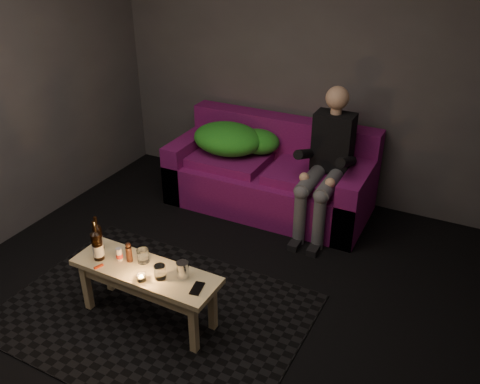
# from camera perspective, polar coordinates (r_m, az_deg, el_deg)

# --- Properties ---
(floor) EXTENTS (4.50, 4.50, 0.00)m
(floor) POSITION_cam_1_polar(r_m,az_deg,el_deg) (3.74, -5.77, -14.27)
(floor) COLOR black
(floor) RESTS_ON ground
(room) EXTENTS (4.50, 4.50, 4.50)m
(room) POSITION_cam_1_polar(r_m,az_deg,el_deg) (3.28, -2.76, 12.72)
(room) COLOR silver
(room) RESTS_ON ground
(rug) EXTENTS (2.15, 1.58, 0.01)m
(rug) POSITION_cam_1_polar(r_m,az_deg,el_deg) (3.83, -9.59, -13.24)
(rug) COLOR black
(rug) RESTS_ON floor
(sofa) EXTENTS (1.92, 0.86, 0.83)m
(sofa) POSITION_cam_1_polar(r_m,az_deg,el_deg) (4.97, 3.52, 1.71)
(sofa) COLOR #6D0E5C
(sofa) RESTS_ON floor
(green_blanket) EXTENTS (0.85, 0.58, 0.29)m
(green_blanket) POSITION_cam_1_polar(r_m,az_deg,el_deg) (4.99, -0.74, 5.94)
(green_blanket) COLOR green
(green_blanket) RESTS_ON sofa
(person) EXTENTS (0.35, 0.80, 1.28)m
(person) POSITION_cam_1_polar(r_m,az_deg,el_deg) (4.50, 9.70, 3.54)
(person) COLOR black
(person) RESTS_ON sofa
(coffee_table) EXTENTS (1.07, 0.36, 0.43)m
(coffee_table) POSITION_cam_1_polar(r_m,az_deg,el_deg) (3.58, -10.50, -9.49)
(coffee_table) COLOR #E0C983
(coffee_table) RESTS_ON rug
(beer_bottle_a) EXTENTS (0.07, 0.07, 0.26)m
(beer_bottle_a) POSITION_cam_1_polar(r_m,az_deg,el_deg) (3.76, -15.66, -4.90)
(beer_bottle_a) COLOR black
(beer_bottle_a) RESTS_ON coffee_table
(beer_bottle_b) EXTENTS (0.08, 0.08, 0.30)m
(beer_bottle_b) POSITION_cam_1_polar(r_m,az_deg,el_deg) (3.64, -15.73, -5.77)
(beer_bottle_b) COLOR black
(beer_bottle_b) RESTS_ON coffee_table
(salt_shaker) EXTENTS (0.06, 0.06, 0.09)m
(salt_shaker) POSITION_cam_1_polar(r_m,az_deg,el_deg) (3.63, -13.41, -6.80)
(salt_shaker) COLOR silver
(salt_shaker) RESTS_ON coffee_table
(pepper_mill) EXTENTS (0.05, 0.05, 0.12)m
(pepper_mill) POSITION_cam_1_polar(r_m,az_deg,el_deg) (3.60, -12.35, -6.83)
(pepper_mill) COLOR black
(pepper_mill) RESTS_ON coffee_table
(tumbler_back) EXTENTS (0.11, 0.11, 0.10)m
(tumbler_back) POSITION_cam_1_polar(r_m,az_deg,el_deg) (3.58, -10.84, -7.06)
(tumbler_back) COLOR white
(tumbler_back) RESTS_ON coffee_table
(tealight) EXTENTS (0.06, 0.06, 0.04)m
(tealight) POSITION_cam_1_polar(r_m,az_deg,el_deg) (3.43, -11.04, -9.42)
(tealight) COLOR white
(tealight) RESTS_ON coffee_table
(tumbler_front) EXTENTS (0.09, 0.09, 0.10)m
(tumbler_front) POSITION_cam_1_polar(r_m,az_deg,el_deg) (3.41, -8.97, -8.85)
(tumbler_front) COLOR white
(tumbler_front) RESTS_ON coffee_table
(steel_cup) EXTENTS (0.09, 0.09, 0.11)m
(steel_cup) POSITION_cam_1_polar(r_m,az_deg,el_deg) (3.40, -6.46, -8.66)
(steel_cup) COLOR silver
(steel_cup) RESTS_ON coffee_table
(smartphone) EXTENTS (0.09, 0.14, 0.01)m
(smartphone) POSITION_cam_1_polar(r_m,az_deg,el_deg) (3.32, -4.84, -10.73)
(smartphone) COLOR black
(smartphone) RESTS_ON coffee_table
(red_lighter) EXTENTS (0.04, 0.07, 0.01)m
(red_lighter) POSITION_cam_1_polar(r_m,az_deg,el_deg) (3.62, -15.59, -8.05)
(red_lighter) COLOR #BB2A0B
(red_lighter) RESTS_ON coffee_table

